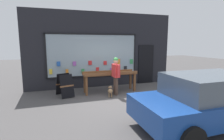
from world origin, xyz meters
TOP-DOWN VIEW (x-y plane):
  - ground_plane at (0.00, 0.00)m, footprint 40.00×40.00m
  - shopfront_facade at (0.00, 2.39)m, footprint 7.51×0.29m
  - display_table_main at (0.00, 1.18)m, footprint 2.43×0.61m
  - person_browsing at (0.10, 0.67)m, footprint 0.24×0.64m
  - small_dog at (-0.20, 0.52)m, footprint 0.32×0.57m
  - sandwich_board_sign at (-1.99, 1.15)m, footprint 0.74×0.91m
  - parked_car at (1.50, -2.80)m, footprint 4.03×1.88m

SIDE VIEW (x-z plane):
  - ground_plane at x=0.00m, z-range 0.00..0.00m
  - small_dog at x=-0.20m, z-range 0.07..0.46m
  - sandwich_board_sign at x=-1.99m, z-range 0.01..0.94m
  - parked_car at x=1.50m, z-range 0.04..1.45m
  - display_table_main at x=0.00m, z-range 0.28..1.23m
  - person_browsing at x=0.10m, z-range 0.13..1.73m
  - shopfront_facade at x=0.00m, z-range -0.03..3.69m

